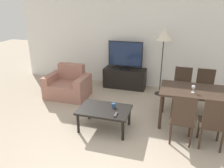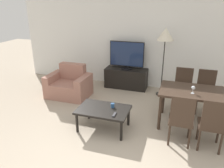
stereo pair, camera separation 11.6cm
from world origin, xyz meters
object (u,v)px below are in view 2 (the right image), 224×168
(floor_lamp, at_px, (165,36))
(wine_glass_left, at_px, (193,88))
(coffee_table, at_px, (103,111))
(dining_table, at_px, (196,95))
(cup_white_near, at_px, (113,105))
(dining_chair_near_right, at_px, (212,123))
(remote_primary, at_px, (114,115))
(armchair, at_px, (69,85))
(tv_stand, at_px, (126,78))
(dining_chair_far_left, at_px, (183,87))
(tv, at_px, (127,55))
(dining_chair_near, at_px, (181,118))
(dining_chair_far, at_px, (206,90))

(floor_lamp, height_order, wine_glass_left, floor_lamp)
(coffee_table, bearing_deg, dining_table, 21.61)
(dining_table, distance_m, cup_white_near, 1.58)
(dining_chair_near_right, height_order, remote_primary, dining_chair_near_right)
(armchair, distance_m, coffee_table, 1.81)
(tv_stand, relative_size, dining_chair_far_left, 1.25)
(dining_table, bearing_deg, cup_white_near, -160.05)
(coffee_table, bearing_deg, dining_chair_near_right, -2.18)
(tv, xyz_separation_m, floor_lamp, (0.99, -0.21, 0.59))
(cup_white_near, height_order, wine_glass_left, wine_glass_left)
(coffee_table, xyz_separation_m, dining_chair_far_left, (1.39, 1.36, 0.13))
(dining_chair_near, height_order, dining_chair_far_left, same)
(cup_white_near, bearing_deg, floor_lamp, 68.85)
(dining_chair_far, xyz_separation_m, dining_chair_far_left, (-0.47, 0.00, 0.00))
(dining_chair_near_right, height_order, cup_white_near, dining_chair_near_right)
(dining_chair_near, distance_m, cup_white_near, 1.26)
(armchair, bearing_deg, dining_chair_far, 2.96)
(dining_chair_far, bearing_deg, remote_primary, -136.20)
(coffee_table, relative_size, dining_chair_far_left, 1.03)
(coffee_table, xyz_separation_m, remote_primary, (0.27, -0.17, 0.06))
(dining_chair_near, bearing_deg, remote_primary, -175.01)
(dining_chair_far, height_order, dining_chair_near_right, same)
(dining_chair_near, xyz_separation_m, cup_white_near, (-1.24, 0.18, -0.04))
(remote_primary, bearing_deg, tv, 99.30)
(tv, relative_size, dining_chair_near, 1.00)
(dining_chair_near_right, bearing_deg, floor_lamp, 115.84)
(coffee_table, distance_m, dining_chair_far, 2.31)
(tv_stand, distance_m, floor_lamp, 1.59)
(remote_primary, bearing_deg, tv_stand, 99.29)
(dining_chair_far, xyz_separation_m, floor_lamp, (-0.99, 0.62, 1.00))
(armchair, xyz_separation_m, coffee_table, (1.36, -1.19, 0.10))
(dining_chair_far_left, relative_size, floor_lamp, 0.54)
(dining_table, height_order, dining_chair_far, dining_chair_far)
(dining_table, bearing_deg, remote_primary, -149.09)
(armchair, relative_size, dining_chair_near, 1.12)
(coffee_table, distance_m, dining_table, 1.77)
(floor_lamp, bearing_deg, tv, 168.17)
(tv, distance_m, dining_table, 2.34)
(cup_white_near, bearing_deg, armchair, 144.29)
(dining_table, height_order, wine_glass_left, wine_glass_left)
(dining_chair_far_left, bearing_deg, cup_white_near, -134.79)
(dining_chair_far, bearing_deg, armchair, -177.04)
(tv_stand, distance_m, dining_chair_far, 2.16)
(coffee_table, height_order, dining_chair_far_left, dining_chair_far_left)
(armchair, distance_m, dining_chair_near, 3.04)
(dining_table, bearing_deg, dining_chair_near, -108.22)
(coffee_table, bearing_deg, tv, 93.07)
(dining_chair_near, xyz_separation_m, dining_chair_far_left, (0.00, 1.43, 0.00))
(tv_stand, distance_m, dining_chair_far_left, 1.73)
(tv, relative_size, coffee_table, 0.97)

